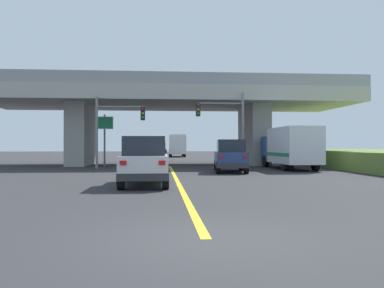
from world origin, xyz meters
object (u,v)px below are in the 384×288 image
(sedan_oncoming, at_px, (157,152))
(highway_sign, at_px, (105,129))
(suv_crossing, at_px, (230,156))
(traffic_signal_farside, at_px, (114,123))
(box_truck, at_px, (290,147))
(suv_lead, at_px, (145,161))
(semi_truck_distant, at_px, (177,145))
(traffic_signal_nearside, at_px, (227,120))

(sedan_oncoming, distance_m, highway_sign, 11.94)
(suv_crossing, relative_size, traffic_signal_farside, 0.88)
(box_truck, bearing_deg, suv_crossing, -150.89)
(suv_lead, distance_m, semi_truck_distant, 42.42)
(suv_lead, bearing_deg, highway_sign, 103.92)
(suv_crossing, bearing_deg, traffic_signal_farside, 156.18)
(suv_lead, height_order, box_truck, box_truck)
(suv_lead, relative_size, traffic_signal_nearside, 0.81)
(semi_truck_distant, bearing_deg, traffic_signal_nearside, -85.56)
(sedan_oncoming, xyz_separation_m, semi_truck_distant, (2.85, 16.38, 0.66))
(suv_lead, relative_size, box_truck, 0.64)
(traffic_signal_nearside, distance_m, highway_sign, 9.57)
(suv_lead, bearing_deg, suv_crossing, 57.61)
(box_truck, bearing_deg, semi_truck_distant, 101.59)
(traffic_signal_nearside, height_order, semi_truck_distant, traffic_signal_nearside)
(suv_lead, height_order, semi_truck_distant, semi_truck_distant)
(traffic_signal_farside, distance_m, semi_truck_distant, 30.60)
(suv_crossing, height_order, sedan_oncoming, same)
(box_truck, relative_size, highway_sign, 1.73)
(suv_lead, distance_m, sedan_oncoming, 25.91)
(suv_crossing, relative_size, highway_sign, 1.12)
(traffic_signal_farside, xyz_separation_m, highway_sign, (-1.03, 2.54, -0.35))
(box_truck, height_order, semi_truck_distant, semi_truck_distant)
(traffic_signal_nearside, xyz_separation_m, traffic_signal_farside, (-8.19, -0.03, -0.22))
(sedan_oncoming, height_order, highway_sign, highway_sign)
(box_truck, relative_size, sedan_oncoming, 1.60)
(sedan_oncoming, bearing_deg, suv_lead, -90.80)
(suv_lead, height_order, traffic_signal_farside, traffic_signal_farside)
(traffic_signal_farside, relative_size, highway_sign, 1.27)
(box_truck, height_order, highway_sign, highway_sign)
(highway_sign, xyz_separation_m, semi_truck_distant, (6.89, 27.45, -1.26))
(traffic_signal_farside, bearing_deg, semi_truck_distant, 78.94)
(suv_crossing, xyz_separation_m, highway_sign, (-8.69, 6.94, 1.93))
(traffic_signal_farside, xyz_separation_m, semi_truck_distant, (5.86, 29.99, -1.61))
(traffic_signal_farside, bearing_deg, highway_sign, 112.13)
(suv_lead, xyz_separation_m, box_truck, (9.73, 10.53, 0.53))
(suv_crossing, bearing_deg, semi_truck_distant, 99.06)
(box_truck, relative_size, traffic_signal_farside, 1.37)
(box_truck, distance_m, traffic_signal_nearside, 4.96)
(suv_lead, height_order, sedan_oncoming, same)
(suv_crossing, height_order, traffic_signal_nearside, traffic_signal_nearside)
(suv_lead, distance_m, traffic_signal_farside, 12.79)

